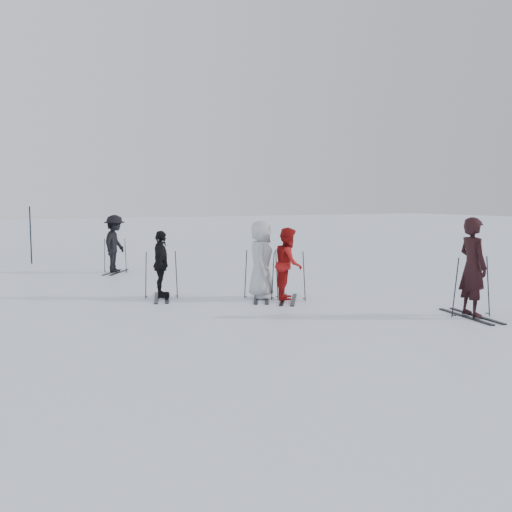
{
  "coord_description": "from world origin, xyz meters",
  "views": [
    {
      "loc": [
        -6.37,
        -11.25,
        2.39
      ],
      "look_at": [
        0.0,
        1.0,
        1.0
      ],
      "focal_mm": 40.0,
      "sensor_mm": 36.0,
      "label": 1
    }
  ],
  "objects_px": {
    "skier_uphill_left": "(161,265)",
    "skier_grey": "(261,260)",
    "skier_red": "(289,265)",
    "piste_marker": "(31,235)",
    "skier_near_dark": "(473,268)",
    "skier_uphill_far": "(115,244)"
  },
  "relations": [
    {
      "from": "skier_uphill_left",
      "to": "skier_grey",
      "type": "bearing_deg",
      "value": -100.38
    },
    {
      "from": "skier_grey",
      "to": "skier_near_dark",
      "type": "bearing_deg",
      "value": -115.89
    },
    {
      "from": "skier_uphill_left",
      "to": "skier_red",
      "type": "bearing_deg",
      "value": -104.15
    },
    {
      "from": "skier_near_dark",
      "to": "skier_uphill_left",
      "type": "bearing_deg",
      "value": 55.86
    },
    {
      "from": "skier_near_dark",
      "to": "skier_grey",
      "type": "distance_m",
      "value": 4.75
    },
    {
      "from": "skier_near_dark",
      "to": "skier_uphill_far",
      "type": "height_order",
      "value": "skier_near_dark"
    },
    {
      "from": "skier_near_dark",
      "to": "skier_uphill_left",
      "type": "xyz_separation_m",
      "value": [
        -4.9,
        4.99,
        -0.2
      ]
    },
    {
      "from": "skier_red",
      "to": "skier_near_dark",
      "type": "bearing_deg",
      "value": -111.64
    },
    {
      "from": "skier_red",
      "to": "piste_marker",
      "type": "xyz_separation_m",
      "value": [
        -4.53,
        10.89,
        0.21
      ]
    },
    {
      "from": "skier_uphill_left",
      "to": "piste_marker",
      "type": "distance_m",
      "value": 9.46
    },
    {
      "from": "skier_red",
      "to": "skier_uphill_far",
      "type": "height_order",
      "value": "skier_uphill_far"
    },
    {
      "from": "skier_grey",
      "to": "skier_uphill_far",
      "type": "xyz_separation_m",
      "value": [
        -1.93,
        6.45,
        -0.01
      ]
    },
    {
      "from": "skier_uphill_left",
      "to": "piste_marker",
      "type": "height_order",
      "value": "piste_marker"
    },
    {
      "from": "skier_grey",
      "to": "skier_uphill_left",
      "type": "distance_m",
      "value": 2.41
    },
    {
      "from": "piste_marker",
      "to": "skier_red",
      "type": "bearing_deg",
      "value": -67.41
    },
    {
      "from": "skier_uphill_left",
      "to": "skier_near_dark",
      "type": "bearing_deg",
      "value": -117.3
    },
    {
      "from": "skier_red",
      "to": "piste_marker",
      "type": "bearing_deg",
      "value": 56.3
    },
    {
      "from": "skier_red",
      "to": "piste_marker",
      "type": "distance_m",
      "value": 11.8
    },
    {
      "from": "skier_near_dark",
      "to": "piste_marker",
      "type": "xyz_separation_m",
      "value": [
        -6.85,
        14.25,
        0.06
      ]
    },
    {
      "from": "skier_grey",
      "to": "skier_uphill_left",
      "type": "bearing_deg",
      "value": 89.52
    },
    {
      "from": "skier_uphill_left",
      "to": "piste_marker",
      "type": "bearing_deg",
      "value": 30.14
    },
    {
      "from": "skier_uphill_far",
      "to": "piste_marker",
      "type": "relative_size",
      "value": 0.87
    }
  ]
}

